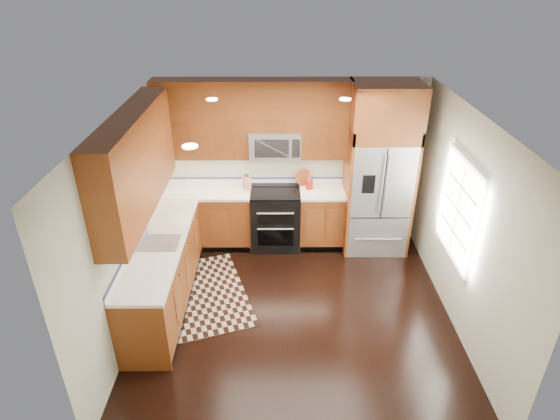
{
  "coord_description": "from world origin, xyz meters",
  "views": [
    {
      "loc": [
        -0.21,
        -4.77,
        4.07
      ],
      "look_at": [
        -0.18,
        0.6,
        1.19
      ],
      "focal_mm": 30.0,
      "sensor_mm": 36.0,
      "label": 1
    }
  ],
  "objects_px": {
    "range": "(276,218)",
    "refrigerator": "(379,170)",
    "knife_block": "(247,183)",
    "utensil_crock": "(309,183)",
    "rug": "(207,293)"
  },
  "relations": [
    {
      "from": "refrigerator",
      "to": "knife_block",
      "type": "relative_size",
      "value": 10.55
    },
    {
      "from": "range",
      "to": "utensil_crock",
      "type": "xyz_separation_m",
      "value": [
        0.53,
        0.09,
        0.58
      ]
    },
    {
      "from": "range",
      "to": "utensil_crock",
      "type": "distance_m",
      "value": 0.79
    },
    {
      "from": "utensil_crock",
      "to": "rug",
      "type": "bearing_deg",
      "value": -136.89
    },
    {
      "from": "range",
      "to": "refrigerator",
      "type": "height_order",
      "value": "refrigerator"
    },
    {
      "from": "rug",
      "to": "knife_block",
      "type": "xyz_separation_m",
      "value": [
        0.51,
        1.39,
        1.03
      ]
    },
    {
      "from": "knife_block",
      "to": "utensil_crock",
      "type": "distance_m",
      "value": 0.97
    },
    {
      "from": "knife_block",
      "to": "utensil_crock",
      "type": "bearing_deg",
      "value": -0.53
    },
    {
      "from": "range",
      "to": "rug",
      "type": "bearing_deg",
      "value": -126.39
    },
    {
      "from": "range",
      "to": "rug",
      "type": "xyz_separation_m",
      "value": [
        -0.95,
        -1.29,
        -0.46
      ]
    },
    {
      "from": "knife_block",
      "to": "utensil_crock",
      "type": "relative_size",
      "value": 0.8
    },
    {
      "from": "refrigerator",
      "to": "knife_block",
      "type": "height_order",
      "value": "refrigerator"
    },
    {
      "from": "knife_block",
      "to": "refrigerator",
      "type": "bearing_deg",
      "value": -3.98
    },
    {
      "from": "range",
      "to": "rug",
      "type": "relative_size",
      "value": 0.55
    },
    {
      "from": "knife_block",
      "to": "rug",
      "type": "bearing_deg",
      "value": -110.15
    }
  ]
}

